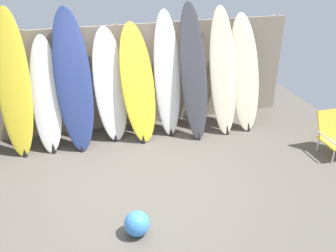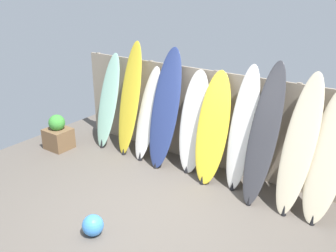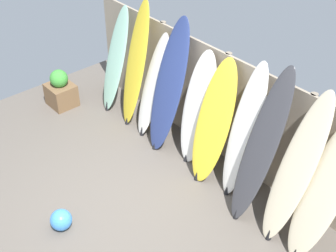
# 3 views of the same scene
# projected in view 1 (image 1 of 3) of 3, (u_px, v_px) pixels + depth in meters

# --- Properties ---
(ground) EXTENTS (7.68, 7.68, 0.00)m
(ground) POSITION_uv_depth(u_px,v_px,m) (146.00, 190.00, 5.07)
(ground) COLOR #5B544C
(fence_back) EXTENTS (6.08, 0.11, 1.80)m
(fence_back) POSITION_uv_depth(u_px,v_px,m) (119.00, 78.00, 6.38)
(fence_back) COLOR gray
(fence_back) RESTS_ON ground
(surfboard_yellow_1) EXTENTS (0.55, 0.63, 2.20)m
(surfboard_yellow_1) POSITION_uv_depth(u_px,v_px,m) (14.00, 85.00, 5.55)
(surfboard_yellow_1) COLOR yellow
(surfboard_yellow_1) RESTS_ON ground
(surfboard_white_2) EXTENTS (0.52, 0.66, 1.76)m
(surfboard_white_2) POSITION_uv_depth(u_px,v_px,m) (46.00, 96.00, 5.76)
(surfboard_white_2) COLOR white
(surfboard_white_2) RESTS_ON ground
(surfboard_navy_3) EXTENTS (0.59, 0.76, 2.17)m
(surfboard_navy_3) POSITION_uv_depth(u_px,v_px,m) (73.00, 81.00, 5.75)
(surfboard_navy_3) COLOR navy
(surfboard_navy_3) RESTS_ON ground
(surfboard_white_4) EXTENTS (0.58, 0.57, 1.83)m
(surfboard_white_4) POSITION_uv_depth(u_px,v_px,m) (110.00, 86.00, 6.03)
(surfboard_white_4) COLOR white
(surfboard_white_4) RESTS_ON ground
(surfboard_yellow_5) EXTENTS (0.63, 0.77, 1.88)m
(surfboard_yellow_5) POSITION_uv_depth(u_px,v_px,m) (138.00, 84.00, 6.04)
(surfboard_yellow_5) COLOR yellow
(surfboard_yellow_5) RESTS_ON ground
(surfboard_white_6) EXTENTS (0.46, 0.59, 2.05)m
(surfboard_white_6) POSITION_uv_depth(u_px,v_px,m) (167.00, 75.00, 6.18)
(surfboard_white_6) COLOR white
(surfboard_white_6) RESTS_ON ground
(surfboard_charcoal_7) EXTENTS (0.46, 0.85, 2.16)m
(surfboard_charcoal_7) POSITION_uv_depth(u_px,v_px,m) (194.00, 73.00, 6.13)
(surfboard_charcoal_7) COLOR #38383D
(surfboard_charcoal_7) RESTS_ON ground
(surfboard_cream_8) EXTENTS (0.52, 0.84, 2.06)m
(surfboard_cream_8) POSITION_uv_depth(u_px,v_px,m) (223.00, 72.00, 6.31)
(surfboard_cream_8) COLOR beige
(surfboard_cream_8) RESTS_ON ground
(surfboard_cream_9) EXTENTS (0.57, 0.85, 1.92)m
(surfboard_cream_9) POSITION_uv_depth(u_px,v_px,m) (244.00, 73.00, 6.45)
(surfboard_cream_9) COLOR beige
(surfboard_cream_9) RESTS_ON ground
(beach_chair) EXTENTS (0.50, 0.57, 0.64)m
(beach_chair) POSITION_uv_depth(u_px,v_px,m) (335.00, 133.00, 5.83)
(beach_chair) COLOR silver
(beach_chair) RESTS_ON ground
(beach_ball) EXTENTS (0.30, 0.30, 0.30)m
(beach_ball) POSITION_uv_depth(u_px,v_px,m) (137.00, 224.00, 4.27)
(beach_ball) COLOR #3F8CE5
(beach_ball) RESTS_ON ground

